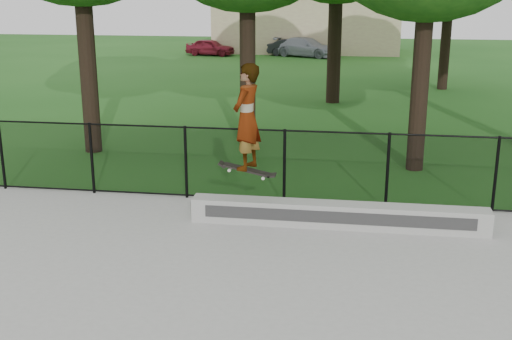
% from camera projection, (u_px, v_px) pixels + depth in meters
% --- Properties ---
extents(grind_ledge, '(5.29, 0.40, 0.44)m').
position_uv_depth(grind_ledge, '(338.00, 215.00, 11.48)').
color(grind_ledge, '#A9A8A3').
rests_on(grind_ledge, concrete_slab).
extents(car_a, '(3.21, 1.68, 1.05)m').
position_uv_depth(car_a, '(210.00, 47.00, 40.63)').
color(car_a, maroon).
rests_on(car_a, ground).
extents(car_b, '(2.92, 1.33, 1.03)m').
position_uv_depth(car_b, '(293.00, 48.00, 40.50)').
color(car_b, black).
rests_on(car_b, ground).
extents(car_c, '(4.09, 3.05, 1.18)m').
position_uv_depth(car_c, '(306.00, 47.00, 39.90)').
color(car_c, gray).
rests_on(car_c, ground).
extents(skater_airborne, '(0.83, 0.77, 2.02)m').
position_uv_depth(skater_airborne, '(247.00, 119.00, 11.03)').
color(skater_airborne, black).
rests_on(skater_airborne, ground).
extents(chainlink_fence, '(16.06, 0.06, 1.50)m').
position_uv_depth(chainlink_fence, '(284.00, 166.00, 12.64)').
color(chainlink_fence, black).
rests_on(chainlink_fence, concrete_slab).
extents(distant_building, '(12.40, 6.40, 4.30)m').
position_uv_depth(distant_building, '(308.00, 18.00, 43.06)').
color(distant_building, beige).
rests_on(distant_building, ground).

